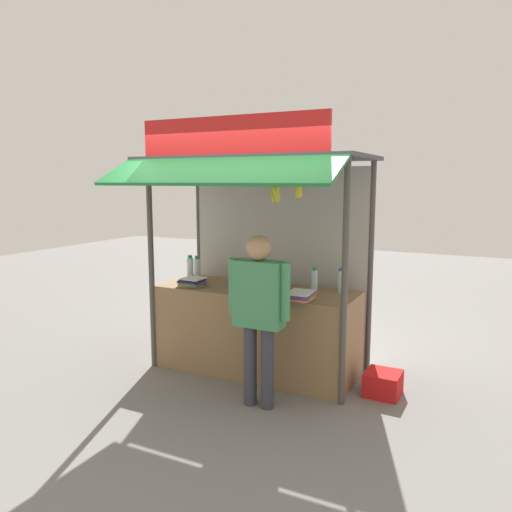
{
  "coord_description": "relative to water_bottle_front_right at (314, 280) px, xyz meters",
  "views": [
    {
      "loc": [
        2.3,
        -4.62,
        2.04
      ],
      "look_at": [
        0.0,
        0.0,
        1.26
      ],
      "focal_mm": 34.81,
      "sensor_mm": 36.0,
      "label": 1
    }
  ],
  "objects": [
    {
      "name": "plastic_crate",
      "position": [
        0.79,
        -0.2,
        -0.91
      ],
      "size": [
        0.33,
        0.33,
        0.23
      ],
      "primitive_type": "cube",
      "rotation": [
        0.0,
        0.0,
        -0.02
      ],
      "color": "red",
      "rests_on": "ground"
    },
    {
      "name": "water_bottle_front_right",
      "position": [
        0.0,
        0.0,
        0.0
      ],
      "size": [
        0.07,
        0.07,
        0.25
      ],
      "color": "silver",
      "rests_on": "stall_counter"
    },
    {
      "name": "stall_structure",
      "position": [
        -0.59,
        -0.03,
        0.6
      ],
      "size": [
        2.35,
        1.69,
        2.64
      ],
      "color": "#4C4742",
      "rests_on": "ground"
    },
    {
      "name": "ground_plane",
      "position": [
        -0.59,
        -0.18,
        -1.02
      ],
      "size": [
        20.0,
        20.0,
        0.0
      ],
      "primitive_type": "plane",
      "color": "slate"
    },
    {
      "name": "stall_counter",
      "position": [
        -0.59,
        -0.18,
        -0.57
      ],
      "size": [
        2.15,
        0.77,
        0.91
      ],
      "primitive_type": "cube",
      "color": "olive",
      "rests_on": "ground"
    },
    {
      "name": "water_bottle_front_left",
      "position": [
        -1.53,
        -0.02,
        0.01
      ],
      "size": [
        0.08,
        0.08,
        0.27
      ],
      "color": "silver",
      "rests_on": "stall_counter"
    },
    {
      "name": "banana_bunch_inner_left",
      "position": [
        0.07,
        -0.67,
        0.93
      ],
      "size": [
        0.09,
        0.09,
        0.26
      ],
      "color": "#332D23"
    },
    {
      "name": "vendor_person",
      "position": [
        -0.18,
        -0.94,
        -0.08
      ],
      "size": [
        0.6,
        0.23,
        1.58
      ],
      "rotation": [
        0.0,
        0.0,
        3.13
      ],
      "color": "#383842",
      "rests_on": "ground"
    },
    {
      "name": "magazine_stack_rear_center",
      "position": [
        -1.27,
        -0.37,
        -0.07
      ],
      "size": [
        0.26,
        0.26,
        0.09
      ],
      "color": "orange",
      "rests_on": "stall_counter"
    },
    {
      "name": "water_bottle_far_right",
      "position": [
        -1.42,
        -0.04,
        0.01
      ],
      "size": [
        0.08,
        0.08,
        0.28
      ],
      "color": "silver",
      "rests_on": "stall_counter"
    },
    {
      "name": "magazine_stack_left",
      "position": [
        0.04,
        -0.48,
        -0.07
      ],
      "size": [
        0.25,
        0.33,
        0.09
      ],
      "color": "green",
      "rests_on": "stall_counter"
    },
    {
      "name": "water_bottle_back_left",
      "position": [
        0.27,
        0.05,
        0.0
      ],
      "size": [
        0.07,
        0.07,
        0.25
      ],
      "color": "silver",
      "rests_on": "stall_counter"
    },
    {
      "name": "banana_bunch_rightmost",
      "position": [
        -0.15,
        -0.67,
        0.91
      ],
      "size": [
        0.1,
        0.1,
        0.31
      ],
      "color": "#332D23"
    }
  ]
}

